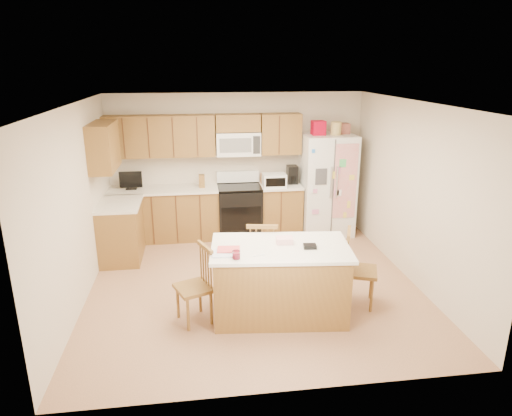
{
  "coord_description": "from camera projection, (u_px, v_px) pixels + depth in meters",
  "views": [
    {
      "loc": [
        -0.75,
        -5.78,
        2.98
      ],
      "look_at": [
        0.08,
        0.35,
        1.01
      ],
      "focal_mm": 32.0,
      "sensor_mm": 36.0,
      "label": 1
    }
  ],
  "objects": [
    {
      "name": "ground",
      "position": [
        254.0,
        283.0,
        6.46
      ],
      "size": [
        4.5,
        4.5,
        0.0
      ],
      "primitive_type": "plane",
      "color": "#865F45",
      "rests_on": "ground"
    },
    {
      "name": "windsor_chair_right",
      "position": [
        358.0,
        270.0,
        5.79
      ],
      "size": [
        0.53,
        0.54,
        0.99
      ],
      "color": "olive",
      "rests_on": "ground"
    },
    {
      "name": "island",
      "position": [
        280.0,
        280.0,
        5.56
      ],
      "size": [
        1.73,
        1.12,
        0.99
      ],
      "color": "olive",
      "rests_on": "ground"
    },
    {
      "name": "windsor_chair_back",
      "position": [
        262.0,
        258.0,
        6.17
      ],
      "size": [
        0.49,
        0.47,
        0.99
      ],
      "color": "olive",
      "rests_on": "ground"
    },
    {
      "name": "refrigerator",
      "position": [
        327.0,
        184.0,
        8.15
      ],
      "size": [
        0.9,
        0.79,
        2.04
      ],
      "color": "white",
      "rests_on": "ground"
    },
    {
      "name": "windsor_chair_left",
      "position": [
        195.0,
        287.0,
        5.4
      ],
      "size": [
        0.52,
        0.53,
        0.95
      ],
      "color": "olive",
      "rests_on": "ground"
    },
    {
      "name": "stove",
      "position": [
        239.0,
        210.0,
        8.14
      ],
      "size": [
        0.76,
        0.65,
        1.13
      ],
      "color": "black",
      "rests_on": "ground"
    },
    {
      "name": "room_shell",
      "position": [
        253.0,
        185.0,
        6.02
      ],
      "size": [
        4.6,
        4.6,
        2.52
      ],
      "color": "beige",
      "rests_on": "ground"
    },
    {
      "name": "cabinetry",
      "position": [
        183.0,
        190.0,
        7.75
      ],
      "size": [
        3.36,
        1.56,
        2.15
      ],
      "color": "olive",
      "rests_on": "ground"
    }
  ]
}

